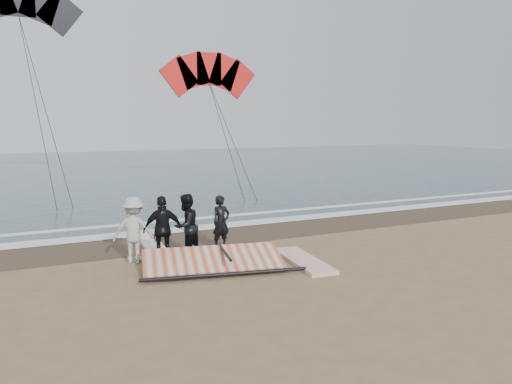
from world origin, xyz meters
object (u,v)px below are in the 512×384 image
at_px(board_white, 303,260).
at_px(man_main, 221,223).
at_px(board_cream, 150,242).
at_px(sail_rig, 209,262).

bearing_deg(board_white, man_main, 128.93).
xyz_separation_m(board_cream, sail_rig, (0.63, -3.35, 0.15)).
distance_m(man_main, board_white, 2.78).
bearing_deg(man_main, board_cream, 124.48).
xyz_separation_m(man_main, board_white, (1.40, -2.28, -0.75)).
xyz_separation_m(board_white, sail_rig, (-2.47, 0.53, 0.14)).
xyz_separation_m(board_white, board_cream, (-3.10, 3.88, -0.01)).
xyz_separation_m(man_main, board_cream, (-1.70, 1.60, -0.76)).
bearing_deg(board_cream, board_white, -46.10).
distance_m(man_main, board_cream, 2.45).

